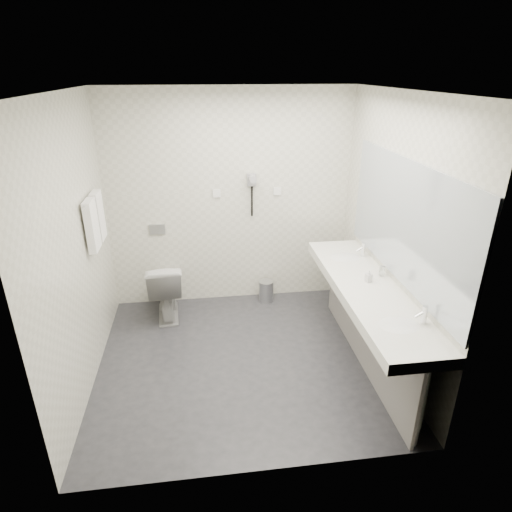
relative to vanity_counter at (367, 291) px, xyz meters
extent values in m
plane|color=#28282D|center=(-1.12, 0.20, -0.80)|extent=(2.80, 2.80, 0.00)
plane|color=silver|center=(-1.12, 0.20, 1.70)|extent=(2.80, 2.80, 0.00)
plane|color=beige|center=(-1.12, 1.50, 0.45)|extent=(2.80, 0.00, 2.80)
plane|color=beige|center=(-1.12, -1.10, 0.45)|extent=(2.80, 0.00, 2.80)
plane|color=beige|center=(-2.52, 0.20, 0.45)|extent=(0.00, 2.60, 2.60)
plane|color=beige|center=(0.27, 0.20, 0.45)|extent=(0.00, 2.60, 2.60)
cube|color=silver|center=(0.00, 0.00, 0.00)|extent=(0.55, 2.20, 0.10)
cube|color=gray|center=(0.02, 0.00, -0.42)|extent=(0.03, 2.15, 0.75)
cylinder|color=silver|center=(0.05, -1.04, -0.42)|extent=(0.06, 0.06, 0.75)
cylinder|color=silver|center=(0.05, 1.04, -0.42)|extent=(0.06, 0.06, 0.75)
cube|color=#B2BCC6|center=(0.26, 0.00, 0.65)|extent=(0.02, 2.20, 1.05)
ellipsoid|color=white|center=(0.00, -0.65, 0.04)|extent=(0.40, 0.31, 0.05)
ellipsoid|color=white|center=(0.00, 0.65, 0.04)|extent=(0.40, 0.31, 0.05)
cylinder|color=silver|center=(0.19, -0.65, 0.12)|extent=(0.04, 0.04, 0.15)
cylinder|color=silver|center=(0.19, 0.65, 0.12)|extent=(0.04, 0.04, 0.15)
imported|color=white|center=(0.04, 0.08, 0.11)|extent=(0.07, 0.07, 0.12)
cylinder|color=silver|center=(0.21, 0.18, 0.10)|extent=(0.07, 0.07, 0.10)
imported|color=white|center=(-1.91, 1.17, -0.46)|extent=(0.43, 0.70, 0.69)
cube|color=#B2B5BA|center=(-1.98, 1.49, 0.15)|extent=(0.18, 0.02, 0.12)
cylinder|color=#B2B5BA|center=(-0.72, 1.34, -0.67)|extent=(0.20, 0.20, 0.25)
cylinder|color=#B2B5BA|center=(-0.72, 1.34, -0.54)|extent=(0.18, 0.18, 0.02)
cylinder|color=silver|center=(-2.47, 0.75, 0.75)|extent=(0.02, 0.62, 0.02)
cube|color=white|center=(-2.46, 0.61, 0.53)|extent=(0.07, 0.24, 0.48)
cube|color=white|center=(-2.46, 0.89, 0.53)|extent=(0.07, 0.24, 0.48)
cube|color=#939398|center=(-0.88, 1.47, 0.70)|extent=(0.10, 0.04, 0.14)
cylinder|color=#939398|center=(-0.88, 1.40, 0.73)|extent=(0.08, 0.14, 0.08)
cylinder|color=black|center=(-0.88, 1.46, 0.45)|extent=(0.02, 0.02, 0.35)
cube|color=white|center=(-1.27, 1.49, 0.55)|extent=(0.09, 0.02, 0.09)
cube|color=white|center=(-0.57, 1.49, 0.55)|extent=(0.09, 0.02, 0.09)
camera|label=1|loc=(-1.46, -3.28, 1.86)|focal=30.14mm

